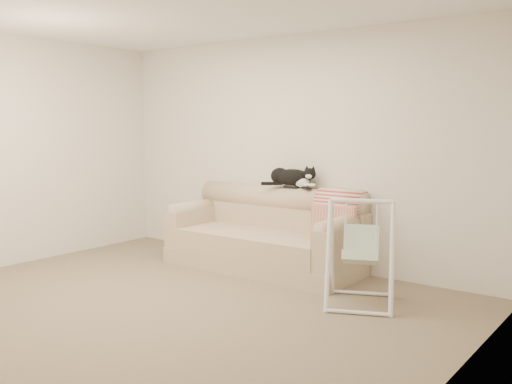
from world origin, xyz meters
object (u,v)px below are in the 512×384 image
sofa (267,237)px  tuxedo_cat (292,177)px  remote_a (291,187)px  remote_b (306,188)px  baby_swing (361,252)px

sofa → tuxedo_cat: tuxedo_cat is taller
remote_a → tuxedo_cat: (0.00, 0.02, 0.11)m
remote_a → tuxedo_cat: 0.11m
remote_b → baby_swing: size_ratio=0.18×
remote_a → tuxedo_cat: size_ratio=0.29×
sofa → remote_b: bearing=29.0°
sofa → tuxedo_cat: 0.73m
remote_a → baby_swing: 1.56m
sofa → remote_b: size_ratio=13.00×
remote_b → sofa: bearing=-151.0°
remote_a → baby_swing: size_ratio=0.19×
sofa → remote_b: (0.38, 0.21, 0.56)m
tuxedo_cat → baby_swing: bearing=-32.7°
sofa → baby_swing: 1.56m
remote_a → remote_b: (0.21, -0.01, -0.00)m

